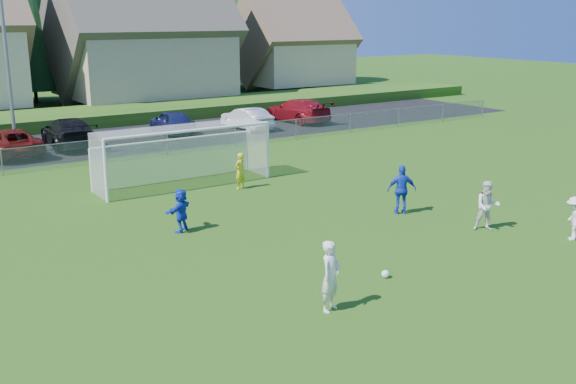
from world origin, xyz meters
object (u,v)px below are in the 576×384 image
Objects in this scene: player_blue_a at (402,190)px; car_g at (297,110)px; goalkeeper at (240,171)px; player_blue_b at (181,210)px; soccer_ball at (385,274)px; car_f at (247,118)px; player_white_b at (487,206)px; player_white_c at (573,218)px; soccer_goal at (181,146)px; car_e at (172,122)px; player_white_a at (331,276)px; car_c at (10,142)px; car_d at (69,132)px.

car_g is at bearing -83.59° from player_blue_a.
player_blue_b is at bearing 20.43° from goalkeeper.
soccer_ball is 0.05× the size of car_f.
player_white_b is 22.46m from car_f.
soccer_goal is at bearing -106.37° from player_white_c.
soccer_ball is 7.47m from player_blue_b.
player_blue_a is 20.21m from car_e.
player_white_a is at bearing 53.15° from car_g.
car_g is (16.68, 17.26, 0.05)m from player_blue_b.
goalkeeper is at bearing 44.12° from car_g.
player_white_b is at bearing 77.65° from car_f.
soccer_ball is 0.12× the size of player_blue_a.
car_f is at bearing -161.26° from player_blue_b.
soccer_goal is at bearing 113.11° from car_c.
soccer_ball is 0.15× the size of player_blue_b.
soccer_ball is 25.01m from car_e.
player_blue_a is 0.43× the size of car_f.
soccer_ball is at bearing 98.36° from car_d.
car_e is (6.41, 0.69, -0.07)m from car_d.
player_blue_a is 20.89m from car_c.
player_white_b reaches higher than car_f.
soccer_ball is at bearing -89.90° from soccer_goal.
player_blue_b is at bearing -81.90° from player_white_c.
goalkeeper is (-3.01, 6.40, -0.14)m from player_blue_a.
player_blue_b is 0.97× the size of goalkeeper.
player_white_a is at bearing 50.01° from goalkeeper.
car_g is at bearing 108.66° from player_white_b.
car_d is (-8.66, 24.72, 0.09)m from player_white_c.
player_white_a reaches higher than car_c.
player_white_a is at bearing -127.20° from player_white_b.
car_g is 17.92m from soccer_goal.
goalkeeper is at bearing 81.41° from soccer_ball.
soccer_ball is 27.82m from car_g.
car_g reaches higher than player_white_c.
player_blue_b is at bearing -115.59° from soccer_goal.
car_c is at bearing -0.73° from car_f.
goalkeeper is 14.95m from car_f.
player_white_a is 1.22× the size of player_blue_b.
player_white_c is 0.28× the size of car_c.
soccer_goal reaches higher than player_white_c.
player_white_c is 0.94× the size of goalkeeper.
player_blue_b is 6.61m from soccer_goal.
soccer_ball is 23.88m from car_d.
car_d is 15.35m from car_g.
car_d is at bearing -129.06° from player_blue_b.
player_white_b is 24.04m from car_c.
soccer_ball is 2.76m from player_white_a.
goalkeeper is at bearing -51.62° from soccer_goal.
car_f is (3.83, 22.13, -0.16)m from player_white_b.
goalkeeper is (1.62, 10.71, 0.64)m from soccer_ball.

